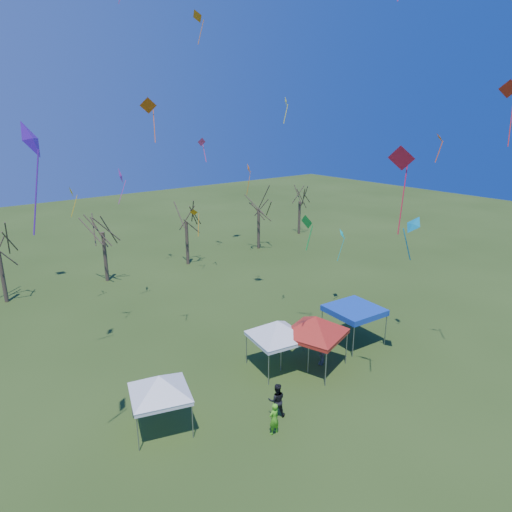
{
  "coord_description": "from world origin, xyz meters",
  "views": [
    {
      "loc": [
        -16.32,
        -15.37,
        14.71
      ],
      "look_at": [
        -1.72,
        3.0,
        7.45
      ],
      "focal_mm": 32.0,
      "sensor_mm": 36.0,
      "label": 1
    }
  ],
  "objects_px": {
    "tree_3": "(185,206)",
    "tent_blue": "(354,310)",
    "tree_4": "(259,196)",
    "tree_5": "(300,190)",
    "tent_white_mid": "(277,324)",
    "tree_2": "(101,214)",
    "person_dark": "(277,400)",
    "person_grey": "(322,352)",
    "tent_red": "(315,320)",
    "person_green": "(274,419)",
    "tent_white_west": "(159,379)"
  },
  "relations": [
    {
      "from": "tree_5",
      "to": "tent_white_west",
      "type": "relative_size",
      "value": 2.05
    },
    {
      "from": "tree_3",
      "to": "tent_red",
      "type": "bearing_deg",
      "value": -100.87
    },
    {
      "from": "tree_2",
      "to": "person_green",
      "type": "height_order",
      "value": "tree_2"
    },
    {
      "from": "tree_3",
      "to": "tent_white_west",
      "type": "relative_size",
      "value": 2.17
    },
    {
      "from": "tent_blue",
      "to": "person_dark",
      "type": "xyz_separation_m",
      "value": [
        -9.26,
        -2.82,
        -1.4
      ]
    },
    {
      "from": "tree_3",
      "to": "tree_2",
      "type": "bearing_deg",
      "value": 177.73
    },
    {
      "from": "person_grey",
      "to": "person_dark",
      "type": "bearing_deg",
      "value": -5.0
    },
    {
      "from": "tent_red",
      "to": "tent_blue",
      "type": "xyz_separation_m",
      "value": [
        4.39,
        0.66,
        -0.85
      ]
    },
    {
      "from": "tree_2",
      "to": "tent_red",
      "type": "bearing_deg",
      "value": -79.73
    },
    {
      "from": "person_grey",
      "to": "tree_3",
      "type": "bearing_deg",
      "value": -124.92
    },
    {
      "from": "person_grey",
      "to": "tent_blue",
      "type": "bearing_deg",
      "value": 165.35
    },
    {
      "from": "tree_2",
      "to": "tree_4",
      "type": "height_order",
      "value": "tree_2"
    },
    {
      "from": "tree_5",
      "to": "tent_white_mid",
      "type": "distance_m",
      "value": 33.25
    },
    {
      "from": "tree_4",
      "to": "tree_5",
      "type": "relative_size",
      "value": 1.06
    },
    {
      "from": "tent_red",
      "to": "person_green",
      "type": "bearing_deg",
      "value": -152.08
    },
    {
      "from": "tree_4",
      "to": "tree_5",
      "type": "bearing_deg",
      "value": 13.85
    },
    {
      "from": "tent_blue",
      "to": "tree_2",
      "type": "bearing_deg",
      "value": 111.11
    },
    {
      "from": "person_dark",
      "to": "person_grey",
      "type": "height_order",
      "value": "person_dark"
    },
    {
      "from": "tree_3",
      "to": "tree_5",
      "type": "relative_size",
      "value": 1.06
    },
    {
      "from": "tree_2",
      "to": "tent_blue",
      "type": "relative_size",
      "value": 2.37
    },
    {
      "from": "tree_5",
      "to": "tent_red",
      "type": "xyz_separation_m",
      "value": [
        -21.98,
        -24.37,
        -2.58
      ]
    },
    {
      "from": "tent_white_west",
      "to": "tent_white_mid",
      "type": "relative_size",
      "value": 0.9
    },
    {
      "from": "tent_white_mid",
      "to": "person_green",
      "type": "bearing_deg",
      "value": -132.25
    },
    {
      "from": "person_dark",
      "to": "tent_white_mid",
      "type": "bearing_deg",
      "value": -98.32
    },
    {
      "from": "person_dark",
      "to": "tree_4",
      "type": "bearing_deg",
      "value": -94.36
    },
    {
      "from": "tent_white_west",
      "to": "person_dark",
      "type": "xyz_separation_m",
      "value": [
        5.03,
        -2.79,
        -1.81
      ]
    },
    {
      "from": "tent_white_mid",
      "to": "tent_red",
      "type": "height_order",
      "value": "tent_red"
    },
    {
      "from": "tree_4",
      "to": "person_green",
      "type": "xyz_separation_m",
      "value": [
        -19.48,
        -25.41,
        -5.23
      ]
    },
    {
      "from": "person_dark",
      "to": "tree_2",
      "type": "bearing_deg",
      "value": -59.04
    },
    {
      "from": "tent_white_mid",
      "to": "person_dark",
      "type": "height_order",
      "value": "tent_white_mid"
    },
    {
      "from": "tent_white_mid",
      "to": "tent_white_west",
      "type": "bearing_deg",
      "value": -175.05
    },
    {
      "from": "tree_2",
      "to": "tree_3",
      "type": "bearing_deg",
      "value": -2.27
    },
    {
      "from": "person_dark",
      "to": "tent_red",
      "type": "bearing_deg",
      "value": -123.38
    },
    {
      "from": "tree_3",
      "to": "person_dark",
      "type": "height_order",
      "value": "tree_3"
    },
    {
      "from": "tree_3",
      "to": "person_green",
      "type": "distance_m",
      "value": 27.9
    },
    {
      "from": "tree_4",
      "to": "tent_red",
      "type": "relative_size",
      "value": 1.87
    },
    {
      "from": "tree_3",
      "to": "tent_blue",
      "type": "height_order",
      "value": "tree_3"
    },
    {
      "from": "tent_white_west",
      "to": "person_grey",
      "type": "xyz_separation_m",
      "value": [
        10.55,
        -0.7,
        -1.91
      ]
    },
    {
      "from": "tree_2",
      "to": "tent_white_west",
      "type": "distance_m",
      "value": 23.07
    },
    {
      "from": "tree_5",
      "to": "tent_white_mid",
      "type": "height_order",
      "value": "tree_5"
    },
    {
      "from": "tree_5",
      "to": "tree_3",
      "type": "bearing_deg",
      "value": -173.48
    },
    {
      "from": "tree_2",
      "to": "tree_3",
      "type": "relative_size",
      "value": 1.03
    },
    {
      "from": "tree_4",
      "to": "person_green",
      "type": "distance_m",
      "value": 32.44
    },
    {
      "from": "tent_white_mid",
      "to": "tent_blue",
      "type": "bearing_deg",
      "value": -6.13
    },
    {
      "from": "tree_2",
      "to": "tent_white_mid",
      "type": "relative_size",
      "value": 2.02
    },
    {
      "from": "tree_3",
      "to": "tent_red",
      "type": "height_order",
      "value": "tree_3"
    },
    {
      "from": "tent_white_west",
      "to": "tent_blue",
      "type": "relative_size",
      "value": 1.05
    },
    {
      "from": "tree_2",
      "to": "tree_3",
      "type": "xyz_separation_m",
      "value": [
        8.4,
        -0.33,
        -0.21
      ]
    },
    {
      "from": "tree_5",
      "to": "tree_4",
      "type": "bearing_deg",
      "value": -166.15
    },
    {
      "from": "tree_4",
      "to": "tent_blue",
      "type": "relative_size",
      "value": 2.28
    }
  ]
}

